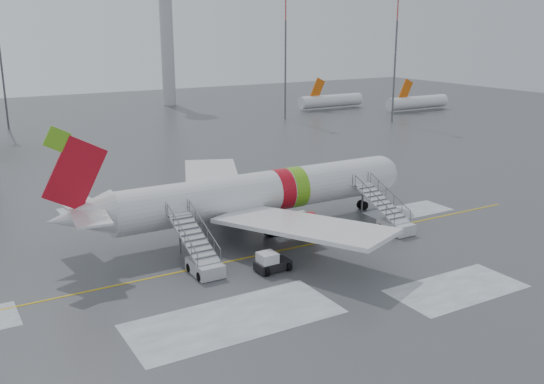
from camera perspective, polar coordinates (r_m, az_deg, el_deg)
ground at (r=50.86m, az=-2.62°, el=-5.79°), size 260.00×260.00×0.00m
airliner at (r=55.47m, az=-1.89°, el=-0.24°), size 35.03×32.97×11.18m
airstair_fwd at (r=57.12m, az=11.10°, el=-2.53°), size 2.05×7.70×3.48m
airstair_aft at (r=47.31m, az=-6.70°, el=-6.17°), size 2.05×7.70×3.48m
pushback_tug at (r=47.08m, az=-0.10°, el=-6.67°), size 2.73×2.07×1.54m
control_tower at (r=146.55m, az=-9.93°, el=15.37°), size 6.40×6.40×30.00m
light_mast_far_ne at (r=122.19m, az=1.28°, el=13.31°), size 1.20×1.20×24.25m
light_mast_far_n at (r=120.94m, az=-24.25°, el=11.97°), size 1.20×1.20×24.25m
light_mast_far_e at (r=120.47m, az=11.56°, el=12.98°), size 1.20×1.20×24.25m
distant_aircraft at (r=136.78m, az=8.20°, el=7.57°), size 35.00×18.00×8.00m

